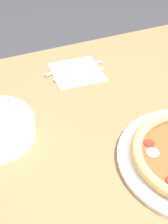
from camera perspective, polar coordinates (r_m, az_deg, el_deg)
dining_table at (r=0.92m, az=8.54°, el=-8.38°), size 1.02×1.02×0.75m
napkin at (r=1.05m, az=-1.36°, el=7.35°), size 0.17×0.17×0.00m
fork at (r=1.03m, az=-0.76°, el=6.90°), size 0.02×0.18×0.00m
knife at (r=1.07m, az=-1.32°, el=8.15°), size 0.02×0.21×0.01m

